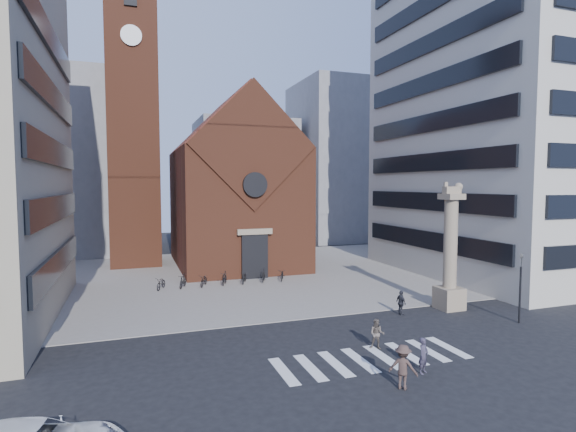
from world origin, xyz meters
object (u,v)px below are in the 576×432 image
(lion_column, at_px, (450,259))
(pedestrian_0, at_px, (424,356))
(traffic_light, at_px, (520,286))
(pedestrian_2, at_px, (401,303))
(pedestrian_1, at_px, (377,334))
(scooter_0, at_px, (161,283))

(lion_column, xyz_separation_m, pedestrian_0, (-8.13, -8.28, -2.64))
(traffic_light, relative_size, pedestrian_2, 2.66)
(pedestrian_1, distance_m, pedestrian_2, 6.68)
(lion_column, relative_size, scooter_0, 4.65)
(pedestrian_1, xyz_separation_m, pedestrian_2, (4.63, 4.81, 0.02))
(traffic_light, distance_m, pedestrian_2, 7.21)
(lion_column, relative_size, pedestrian_2, 5.37)
(scooter_0, bearing_deg, traffic_light, -16.84)
(traffic_light, relative_size, pedestrian_1, 2.73)
(lion_column, xyz_separation_m, pedestrian_1, (-8.55, -4.95, -2.67))
(pedestrian_2, bearing_deg, traffic_light, -125.41)
(traffic_light, bearing_deg, pedestrian_1, -174.83)
(lion_column, bearing_deg, pedestrian_2, -177.91)
(traffic_light, bearing_deg, pedestrian_2, 146.88)
(lion_column, bearing_deg, traffic_light, -63.54)
(traffic_light, bearing_deg, pedestrian_0, -157.07)
(lion_column, distance_m, pedestrian_1, 10.24)
(pedestrian_0, xyz_separation_m, pedestrian_2, (4.21, 8.14, -0.00))
(pedestrian_1, relative_size, pedestrian_2, 0.97)
(traffic_light, bearing_deg, scooter_0, 141.14)
(pedestrian_1, height_order, scooter_0, pedestrian_1)
(traffic_light, height_order, pedestrian_2, traffic_light)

